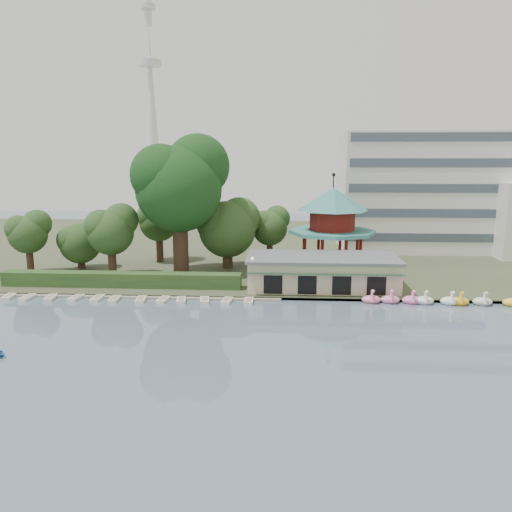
# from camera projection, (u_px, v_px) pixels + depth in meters

# --- Properties ---
(ground_plane) EXTENTS (220.00, 220.00, 0.00)m
(ground_plane) POSITION_uv_depth(u_px,v_px,m) (219.00, 357.00, 41.43)
(ground_plane) COLOR slate
(ground_plane) RESTS_ON ground
(shore) EXTENTS (220.00, 70.00, 0.40)m
(shore) POSITION_uv_depth(u_px,v_px,m) (256.00, 246.00, 92.29)
(shore) COLOR #424930
(shore) RESTS_ON ground
(embankment) EXTENTS (220.00, 0.60, 0.30)m
(embankment) POSITION_uv_depth(u_px,v_px,m) (239.00, 298.00, 58.33)
(embankment) COLOR gray
(embankment) RESTS_ON ground
(dock) EXTENTS (34.00, 1.60, 0.24)m
(dock) POSITION_uv_depth(u_px,v_px,m) (138.00, 296.00, 58.95)
(dock) COLOR gray
(dock) RESTS_ON ground
(boathouse) EXTENTS (18.60, 9.39, 3.90)m
(boathouse) POSITION_uv_depth(u_px,v_px,m) (322.00, 271.00, 61.89)
(boathouse) COLOR beige
(boathouse) RESTS_ON shore
(pavilion) EXTENTS (12.40, 12.40, 13.50)m
(pavilion) POSITION_uv_depth(u_px,v_px,m) (332.00, 220.00, 70.58)
(pavilion) COLOR beige
(pavilion) RESTS_ON shore
(office_building) EXTENTS (38.00, 18.00, 20.00)m
(office_building) POSITION_uv_depth(u_px,v_px,m) (445.00, 196.00, 85.57)
(office_building) COLOR silver
(office_building) RESTS_ON shore
(broadcast_tower) EXTENTS (8.00, 8.00, 96.00)m
(broadcast_tower) POSITION_uv_depth(u_px,v_px,m) (152.00, 105.00, 174.33)
(broadcast_tower) COLOR silver
(broadcast_tower) RESTS_ON ground
(hedge) EXTENTS (30.00, 2.00, 1.80)m
(hedge) POSITION_uv_depth(u_px,v_px,m) (121.00, 280.00, 62.13)
(hedge) COLOR #2B4A1F
(hedge) RESTS_ON shore
(lamp_post) EXTENTS (0.36, 0.36, 4.28)m
(lamp_post) POSITION_uv_depth(u_px,v_px,m) (252.00, 268.00, 59.29)
(lamp_post) COLOR black
(lamp_post) RESTS_ON shore
(big_tree) EXTENTS (12.83, 11.95, 19.07)m
(big_tree) POSITION_uv_depth(u_px,v_px,m) (180.00, 182.00, 67.00)
(big_tree) COLOR #3A281C
(big_tree) RESTS_ON shore
(small_trees) EXTENTS (38.81, 16.21, 10.22)m
(small_trees) POSITION_uv_depth(u_px,v_px,m) (167.00, 227.00, 71.62)
(small_trees) COLOR #3A281C
(small_trees) RESTS_ON shore
(swan_boats) EXTENTS (20.14, 2.17, 1.92)m
(swan_boats) POSITION_uv_depth(u_px,v_px,m) (448.00, 301.00, 56.19)
(swan_boats) COLOR pink
(swan_boats) RESTS_ON ground
(moored_rowboats) EXTENTS (29.49, 2.73, 0.36)m
(moored_rowboats) POSITION_uv_depth(u_px,v_px,m) (128.00, 299.00, 57.61)
(moored_rowboats) COLOR silver
(moored_rowboats) RESTS_ON ground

